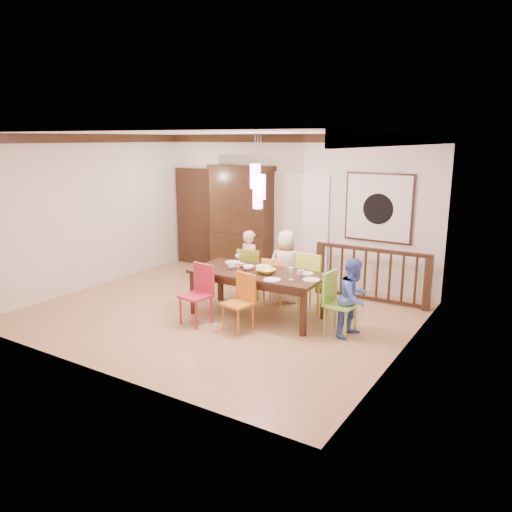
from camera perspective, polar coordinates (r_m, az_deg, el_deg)
The scene contains 37 objects.
floor at distance 8.33m, azimuth -4.27°, elevation -6.53°, with size 6.00×6.00×0.00m, color #AC8153.
ceiling at distance 7.83m, azimuth -4.65°, elevation 13.84°, with size 6.00×6.00×0.00m, color white.
wall_back at distance 10.05m, azimuth 4.05°, elevation 5.44°, with size 6.00×6.00×0.00m, color beige.
wall_left at distance 10.01m, azimuth -18.48°, elevation 4.76°, with size 5.00×5.00×0.00m, color beige.
wall_right at distance 6.66m, azimuth 16.84°, elevation 0.83°, with size 5.00×5.00×0.00m, color beige.
crown_molding at distance 7.83m, azimuth -4.64°, elevation 13.26°, with size 6.00×5.00×0.16m, color black, non-canonical shape.
panel_door at distance 11.38m, azimuth -6.87°, elevation 4.27°, with size 1.04×0.07×2.24m, color black.
white_doorway at distance 9.93m, azimuth 5.70°, elevation 2.97°, with size 0.97×0.05×2.22m, color silver.
painting at distance 9.30m, azimuth 13.83°, elevation 5.38°, with size 1.25×0.06×1.25m.
pendant_cluster at distance 7.71m, azimuth 0.21°, elevation 7.99°, with size 0.27×0.21×1.14m.
dining_table at distance 7.98m, azimuth 0.20°, elevation -2.36°, with size 2.17×1.06×0.75m.
chair_far_left at distance 9.00m, azimuth -0.50°, elevation -1.48°, with size 0.49×0.49×0.91m.
chair_far_mid at distance 8.65m, azimuth 2.22°, elevation -2.44°, with size 0.43×0.43×0.83m.
chair_far_right at distance 8.33m, azimuth 6.70°, elevation -2.39°, with size 0.50×0.50×1.01m.
chair_near_left at distance 7.75m, azimuth -6.93°, elevation -3.99°, with size 0.46×0.46×0.93m.
chair_near_mid at distance 7.44m, azimuth -2.08°, elevation -4.95°, with size 0.46×0.46×0.86m.
chair_end_right at distance 7.42m, azimuth 9.68°, elevation -4.91°, with size 0.44×0.44×0.92m.
china_hutch at distance 10.46m, azimuth -1.69°, elevation 4.10°, with size 1.44×0.46×2.28m.
balustrade at distance 9.01m, azimuth 13.02°, elevation -1.98°, with size 2.06×0.12×0.96m.
person_far_left at distance 9.00m, azimuth -0.71°, elevation -0.89°, with size 0.45×0.29×1.23m, color #FBBFC6.
person_far_mid at distance 8.71m, azimuth 3.44°, elevation -1.20°, with size 0.63×0.41×1.29m, color beige.
person_end_right at distance 7.36m, azimuth 11.11°, elevation -4.70°, with size 0.56×0.44×1.16m, color #4665C5.
serving_bowl at distance 7.84m, azimuth 1.16°, elevation -1.75°, with size 0.29×0.29×0.07m, color gold.
small_bowl at distance 8.06m, azimuth -0.96°, elevation -1.34°, with size 0.21×0.21×0.07m, color white.
cup_left at distance 8.10m, azimuth -2.83°, elevation -1.19°, with size 0.12×0.12×0.09m, color silver.
cup_right at distance 7.73m, azimuth 5.11°, elevation -1.94°, with size 0.10×0.10×0.09m, color silver.
plate_far_left at distance 8.53m, azimuth -2.68°, elevation -0.71°, with size 0.26×0.26×0.01m, color white.
plate_far_mid at distance 8.24m, azimuth 0.86°, elevation -1.20°, with size 0.26×0.26×0.01m, color white.
plate_far_right at distance 7.85m, azimuth 5.66°, elevation -2.00°, with size 0.26×0.26×0.01m, color white.
plate_near_left at distance 8.10m, azimuth -5.73°, elevation -1.53°, with size 0.26×0.26×0.01m, color white.
plate_near_mid at distance 7.47m, azimuth 1.84°, elevation -2.74°, with size 0.26×0.26×0.01m, color white.
plate_end_right at distance 7.52m, azimuth 6.35°, elevation -2.70°, with size 0.26×0.26×0.01m, color white.
wine_glass_a at distance 8.27m, azimuth -2.16°, elevation -0.53°, with size 0.08×0.08×0.19m, color #590C19, non-canonical shape.
wine_glass_b at distance 8.05m, azimuth 2.03°, elevation -0.92°, with size 0.08×0.08×0.19m, color silver, non-canonical shape.
wine_glass_c at distance 7.74m, azimuth -1.64°, elevation -1.50°, with size 0.08×0.08×0.19m, color #590C19, non-canonical shape.
wine_glass_d at distance 7.49m, azimuth 4.02°, elevation -2.04°, with size 0.08×0.08×0.19m, color silver, non-canonical shape.
napkin at distance 7.76m, azimuth -1.66°, elevation -2.12°, with size 0.18×0.14×0.01m, color #D83359.
Camera 1 is at (4.65, -6.30, 2.83)m, focal length 35.00 mm.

